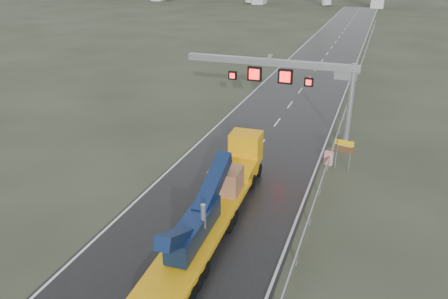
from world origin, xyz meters
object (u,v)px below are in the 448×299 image
at_px(sign_gantry, 294,78).
at_px(exit_sign_pair, 344,149).
at_px(heavy_haul_truck, 220,193).
at_px(striped_barrier, 328,158).

relative_size(sign_gantry, exit_sign_pair, 6.11).
relative_size(heavy_haul_truck, striped_barrier, 15.35).
xyz_separation_m(exit_sign_pair, striped_barrier, (-1.10, 0.48, -1.16)).
relative_size(exit_sign_pair, striped_barrier, 2.22).
height_order(heavy_haul_truck, exit_sign_pair, heavy_haul_truck).
bearing_deg(sign_gantry, striped_barrier, -45.71).
distance_m(heavy_haul_truck, exit_sign_pair, 11.24).
height_order(heavy_haul_truck, striped_barrier, heavy_haul_truck).
distance_m(sign_gantry, heavy_haul_truck, 14.30).
bearing_deg(exit_sign_pair, heavy_haul_truck, -115.09).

